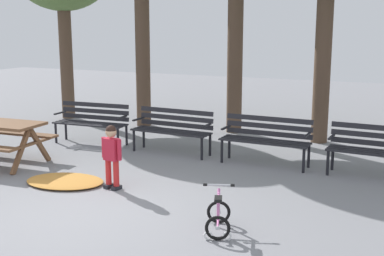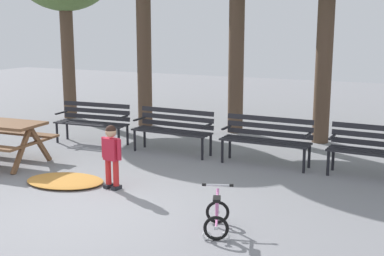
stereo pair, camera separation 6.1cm
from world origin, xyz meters
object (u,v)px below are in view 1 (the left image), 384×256
object	(u,v)px
park_bench_far_left	(92,120)
park_bench_far_right	(379,147)
park_bench_left	(173,127)
park_bench_right	(266,136)
child_standing	(112,152)
kids_bicycle	(218,216)

from	to	relation	value
park_bench_far_left	park_bench_far_right	distance (m)	5.71
park_bench_left	park_bench_right	bearing A→B (deg)	-1.27
park_bench_right	child_standing	bearing A→B (deg)	-125.51
park_bench_far_left	kids_bicycle	xyz separation A→B (m)	(4.21, -3.25, -0.31)
park_bench_far_left	park_bench_far_right	xyz separation A→B (m)	(5.71, -0.04, 0.00)
park_bench_left	kids_bicycle	world-z (taller)	park_bench_left
park_bench_right	child_standing	size ratio (longest dim) A/B	1.62
child_standing	park_bench_left	bearing A→B (deg)	94.85
park_bench_left	child_standing	bearing A→B (deg)	-85.15
park_bench_right	child_standing	distance (m)	2.92
park_bench_far_right	child_standing	distance (m)	4.30
park_bench_left	park_bench_far_left	bearing A→B (deg)	-179.64
park_bench_right	park_bench_far_right	size ratio (longest dim) A/B	0.99
park_bench_far_left	park_bench_far_right	size ratio (longest dim) A/B	1.01
kids_bicycle	park_bench_far_left	bearing A→B (deg)	142.33
park_bench_far_right	kids_bicycle	distance (m)	3.56
park_bench_far_left	child_standing	size ratio (longest dim) A/B	1.64
park_bench_left	park_bench_far_right	size ratio (longest dim) A/B	1.00
park_bench_far_left	park_bench_right	bearing A→B (deg)	-0.45
park_bench_far_left	child_standing	bearing A→B (deg)	-48.66
park_bench_left	park_bench_right	xyz separation A→B (m)	(1.90, -0.04, 0.00)
park_bench_far_right	park_bench_right	bearing A→B (deg)	179.74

